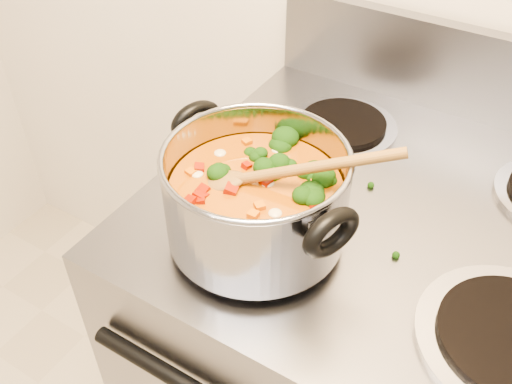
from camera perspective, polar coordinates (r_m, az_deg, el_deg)
electric_range at (r=1.22m, az=11.38°, el=-17.79°), size 0.76×0.68×1.08m
stockpot at (r=0.75m, az=-0.01°, el=-0.61°), size 0.31×0.24×0.15m
wooden_spoon at (r=0.72m, az=1.02°, el=1.72°), size 0.25×0.13×0.10m
cooktop_crumbs at (r=0.75m, az=-8.69°, el=-9.70°), size 0.15×0.04×0.01m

